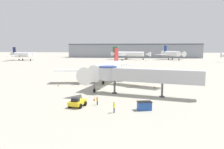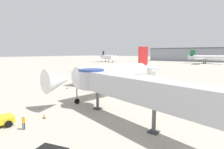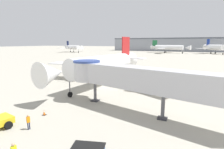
{
  "view_description": "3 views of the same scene",
  "coord_description": "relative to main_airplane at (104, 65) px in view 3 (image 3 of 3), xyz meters",
  "views": [
    {
      "loc": [
        8.73,
        -56.56,
        10.36
      ],
      "look_at": [
        0.89,
        0.3,
        3.23
      ],
      "focal_mm": 35.0,
      "sensor_mm": 36.0,
      "label": 1
    },
    {
      "loc": [
        20.37,
        -27.91,
        8.72
      ],
      "look_at": [
        -1.72,
        1.45,
        4.17
      ],
      "focal_mm": 28.0,
      "sensor_mm": 36.0,
      "label": 2
    },
    {
      "loc": [
        15.45,
        -30.52,
        8.79
      ],
      "look_at": [
        2.12,
        -0.58,
        2.84
      ],
      "focal_mm": 28.0,
      "sensor_mm": 36.0,
      "label": 3
    }
  ],
  "objects": [
    {
      "name": "ground_plane",
      "position": [
        0.6,
        -1.54,
        -4.32
      ],
      "size": [
        800.0,
        800.0,
        0.0
      ],
      "primitive_type": "plane",
      "color": "#A8A393"
    },
    {
      "name": "main_airplane",
      "position": [
        0.0,
        0.0,
        0.0
      ],
      "size": [
        32.66,
        27.83,
        10.24
      ],
      "rotation": [
        0.0,
        0.0,
        -0.15
      ],
      "color": "white",
      "rests_on": "ground_plane"
    },
    {
      "name": "jet_bridge",
      "position": [
        9.2,
        -11.01,
        0.16
      ],
      "size": [
        22.29,
        7.95,
        6.16
      ],
      "rotation": [
        0.0,
        0.0,
        -0.23
      ],
      "color": "#B7B7BC",
      "rests_on": "ground_plane"
    },
    {
      "name": "traffic_cone_port_wing",
      "position": [
        -13.11,
        -2.44,
        -4.01
      ],
      "size": [
        0.39,
        0.39,
        0.64
      ],
      "color": "black",
      "rests_on": "ground_plane"
    },
    {
      "name": "traffic_cone_starboard_wing",
      "position": [
        12.68,
        -1.77,
        -4.01
      ],
      "size": [
        0.38,
        0.38,
        0.64
      ],
      "color": "black",
      "rests_on": "ground_plane"
    },
    {
      "name": "traffic_cone_near_nose",
      "position": [
        0.12,
        -16.9,
        -3.99
      ],
      "size": [
        0.41,
        0.41,
        0.68
      ],
      "color": "black",
      "rests_on": "ground_plane"
    },
    {
      "name": "ground_crew_wing_walker",
      "position": [
        1.43,
        -20.29,
        -3.39
      ],
      "size": [
        0.27,
        0.35,
        1.61
      ],
      "rotation": [
        0.0,
        0.0,
        4.39
      ],
      "color": "#1E2338",
      "rests_on": "ground_plane"
    },
    {
      "name": "background_jet_green_tail",
      "position": [
        -2.02,
        129.06,
        0.57
      ],
      "size": [
        34.62,
        34.9,
        11.17
      ],
      "rotation": [
        0.0,
        0.0,
        1.34
      ],
      "color": "white",
      "rests_on": "ground_plane"
    },
    {
      "name": "background_jet_navy_tail",
      "position": [
        -86.56,
        106.51,
        0.36
      ],
      "size": [
        28.02,
        27.15,
        10.64
      ],
      "rotation": [
        0.0,
        0.0,
        1.15
      ],
      "color": "white",
      "rests_on": "ground_plane"
    },
    {
      "name": "background_jet_blue_tail",
      "position": [
        34.22,
        132.02,
        0.94
      ],
      "size": [
        28.32,
        27.38,
        12.06
      ],
      "rotation": [
        0.0,
        0.0,
        0.51
      ],
      "color": "white",
      "rests_on": "ground_plane"
    },
    {
      "name": "terminal_building",
      "position": [
        0.54,
        173.46,
        2.77
      ],
      "size": [
        132.94,
        27.3,
        14.14
      ],
      "color": "gray",
      "rests_on": "ground_plane"
    }
  ]
}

